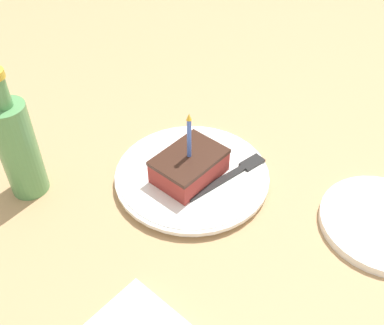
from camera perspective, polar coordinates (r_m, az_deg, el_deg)
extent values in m
cube|color=tan|center=(0.82, 0.07, -3.90)|extent=(2.40, 2.40, 0.04)
cylinder|color=white|center=(0.81, 0.00, -1.74)|extent=(0.26, 0.26, 0.02)
cylinder|color=white|center=(0.81, 0.00, -1.55)|extent=(0.28, 0.28, 0.01)
cube|color=#99332D|center=(0.79, -0.28, -0.58)|extent=(0.09, 0.12, 0.04)
cube|color=#381E14|center=(0.77, -0.29, 0.72)|extent=(0.09, 0.12, 0.01)
cylinder|color=#4C72E0|center=(0.74, -0.30, 3.13)|extent=(0.01, 0.01, 0.08)
cone|color=yellow|center=(0.72, -0.31, 5.87)|extent=(0.01, 0.01, 0.01)
cube|color=#262626|center=(0.78, 3.17, -2.63)|extent=(0.03, 0.13, 0.00)
cube|color=#262626|center=(0.83, 7.64, 0.01)|extent=(0.03, 0.05, 0.00)
cylinder|color=#599959|center=(0.80, -21.14, 1.46)|extent=(0.06, 0.06, 0.18)
cylinder|color=white|center=(0.80, 23.16, -7.08)|extent=(0.21, 0.21, 0.02)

